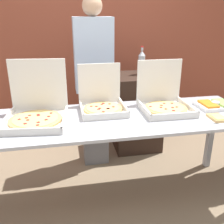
{
  "coord_description": "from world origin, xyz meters",
  "views": [
    {
      "loc": [
        -0.39,
        -2.04,
        1.69
      ],
      "look_at": [
        0.0,
        0.0,
        0.89
      ],
      "focal_mm": 42.0,
      "sensor_mm": 36.0,
      "label": 1
    }
  ],
  "objects_px": {
    "veggie_tray": "(215,105)",
    "soda_can_colored": "(156,72)",
    "person_guest_cap": "(94,83)",
    "soda_can_silver": "(156,70)",
    "pizza_box_near_left": "(164,101)",
    "pizza_box_far_right": "(102,102)",
    "pizza_box_near_right": "(36,111)",
    "soda_bottle": "(142,62)",
    "paper_plate_front_center": "(217,118)"
  },
  "relations": [
    {
      "from": "soda_can_colored",
      "to": "veggie_tray",
      "type": "bearing_deg",
      "value": -67.84
    },
    {
      "from": "pizza_box_near_left",
      "to": "soda_can_colored",
      "type": "height_order",
      "value": "pizza_box_near_left"
    },
    {
      "from": "pizza_box_far_right",
      "to": "soda_bottle",
      "type": "relative_size",
      "value": 1.23
    },
    {
      "from": "pizza_box_near_left",
      "to": "soda_can_colored",
      "type": "bearing_deg",
      "value": 77.3
    },
    {
      "from": "pizza_box_near_left",
      "to": "paper_plate_front_center",
      "type": "distance_m",
      "value": 0.48
    },
    {
      "from": "pizza_box_near_right",
      "to": "paper_plate_front_center",
      "type": "bearing_deg",
      "value": -4.07
    },
    {
      "from": "pizza_box_near_left",
      "to": "person_guest_cap",
      "type": "distance_m",
      "value": 0.83
    },
    {
      "from": "pizza_box_near_right",
      "to": "soda_bottle",
      "type": "height_order",
      "value": "pizza_box_near_right"
    },
    {
      "from": "pizza_box_near_right",
      "to": "soda_can_silver",
      "type": "bearing_deg",
      "value": 39.99
    },
    {
      "from": "soda_can_silver",
      "to": "pizza_box_near_right",
      "type": "bearing_deg",
      "value": -146.44
    },
    {
      "from": "person_guest_cap",
      "to": "pizza_box_far_right",
      "type": "bearing_deg",
      "value": 90.85
    },
    {
      "from": "soda_can_colored",
      "to": "person_guest_cap",
      "type": "distance_m",
      "value": 0.77
    },
    {
      "from": "pizza_box_far_right",
      "to": "person_guest_cap",
      "type": "xyz_separation_m",
      "value": [
        -0.01,
        0.51,
        0.05
      ]
    },
    {
      "from": "veggie_tray",
      "to": "soda_can_colored",
      "type": "bearing_deg",
      "value": 112.16
    },
    {
      "from": "soda_bottle",
      "to": "soda_can_silver",
      "type": "xyz_separation_m",
      "value": [
        0.16,
        -0.08,
        -0.09
      ]
    },
    {
      "from": "pizza_box_far_right",
      "to": "pizza_box_near_right",
      "type": "bearing_deg",
      "value": -166.62
    },
    {
      "from": "pizza_box_near_right",
      "to": "person_guest_cap",
      "type": "height_order",
      "value": "person_guest_cap"
    },
    {
      "from": "pizza_box_near_left",
      "to": "soda_can_colored",
      "type": "xyz_separation_m",
      "value": [
        0.18,
        0.75,
        0.11
      ]
    },
    {
      "from": "pizza_box_near_right",
      "to": "pizza_box_near_left",
      "type": "xyz_separation_m",
      "value": [
        1.14,
        0.05,
        -0.01
      ]
    },
    {
      "from": "soda_can_silver",
      "to": "soda_can_colored",
      "type": "relative_size",
      "value": 1.0
    },
    {
      "from": "veggie_tray",
      "to": "soda_can_silver",
      "type": "distance_m",
      "value": 0.95
    },
    {
      "from": "person_guest_cap",
      "to": "pizza_box_near_right",
      "type": "bearing_deg",
      "value": 48.81
    },
    {
      "from": "pizza_box_near_right",
      "to": "soda_can_colored",
      "type": "bearing_deg",
      "value": 37.63
    },
    {
      "from": "pizza_box_far_right",
      "to": "paper_plate_front_center",
      "type": "height_order",
      "value": "pizza_box_far_right"
    },
    {
      "from": "pizza_box_near_left",
      "to": "paper_plate_front_center",
      "type": "height_order",
      "value": "pizza_box_near_left"
    },
    {
      "from": "pizza_box_near_right",
      "to": "pizza_box_near_left",
      "type": "bearing_deg",
      "value": 8.94
    },
    {
      "from": "paper_plate_front_center",
      "to": "veggie_tray",
      "type": "xyz_separation_m",
      "value": [
        0.15,
        0.28,
        0.01
      ]
    },
    {
      "from": "soda_can_silver",
      "to": "person_guest_cap",
      "type": "bearing_deg",
      "value": -162.18
    },
    {
      "from": "pizza_box_near_left",
      "to": "pizza_box_near_right",
      "type": "bearing_deg",
      "value": -176.79
    },
    {
      "from": "soda_can_colored",
      "to": "pizza_box_near_right",
      "type": "bearing_deg",
      "value": -148.79
    },
    {
      "from": "pizza_box_near_right",
      "to": "person_guest_cap",
      "type": "xyz_separation_m",
      "value": [
        0.56,
        0.64,
        0.04
      ]
    },
    {
      "from": "pizza_box_near_left",
      "to": "person_guest_cap",
      "type": "bearing_deg",
      "value": 134.63
    },
    {
      "from": "soda_bottle",
      "to": "soda_can_silver",
      "type": "distance_m",
      "value": 0.2
    },
    {
      "from": "veggie_tray",
      "to": "soda_bottle",
      "type": "relative_size",
      "value": 0.97
    },
    {
      "from": "pizza_box_near_right",
      "to": "paper_plate_front_center",
      "type": "distance_m",
      "value": 1.51
    },
    {
      "from": "pizza_box_near_right",
      "to": "paper_plate_front_center",
      "type": "relative_size",
      "value": 2.67
    },
    {
      "from": "veggie_tray",
      "to": "soda_can_colored",
      "type": "distance_m",
      "value": 0.87
    },
    {
      "from": "veggie_tray",
      "to": "person_guest_cap",
      "type": "height_order",
      "value": "person_guest_cap"
    },
    {
      "from": "paper_plate_front_center",
      "to": "soda_can_silver",
      "type": "distance_m",
      "value": 1.19
    },
    {
      "from": "pizza_box_near_right",
      "to": "person_guest_cap",
      "type": "distance_m",
      "value": 0.86
    },
    {
      "from": "soda_bottle",
      "to": "veggie_tray",
      "type": "bearing_deg",
      "value": -65.51
    },
    {
      "from": "veggie_tray",
      "to": "person_guest_cap",
      "type": "xyz_separation_m",
      "value": [
        -1.07,
        0.64,
        0.11
      ]
    },
    {
      "from": "pizza_box_far_right",
      "to": "veggie_tray",
      "type": "bearing_deg",
      "value": -7.2
    },
    {
      "from": "paper_plate_front_center",
      "to": "soda_can_colored",
      "type": "bearing_deg",
      "value": 99.16
    },
    {
      "from": "pizza_box_near_right",
      "to": "pizza_box_near_left",
      "type": "distance_m",
      "value": 1.14
    },
    {
      "from": "soda_bottle",
      "to": "soda_can_colored",
      "type": "bearing_deg",
      "value": -56.29
    },
    {
      "from": "soda_bottle",
      "to": "soda_can_colored",
      "type": "xyz_separation_m",
      "value": [
        0.12,
        -0.18,
        -0.09
      ]
    },
    {
      "from": "veggie_tray",
      "to": "soda_can_silver",
      "type": "xyz_separation_m",
      "value": [
        -0.28,
        0.89,
        0.16
      ]
    },
    {
      "from": "person_guest_cap",
      "to": "pizza_box_near_left",
      "type": "bearing_deg",
      "value": 133.93
    },
    {
      "from": "pizza_box_far_right",
      "to": "veggie_tray",
      "type": "distance_m",
      "value": 1.07
    }
  ]
}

